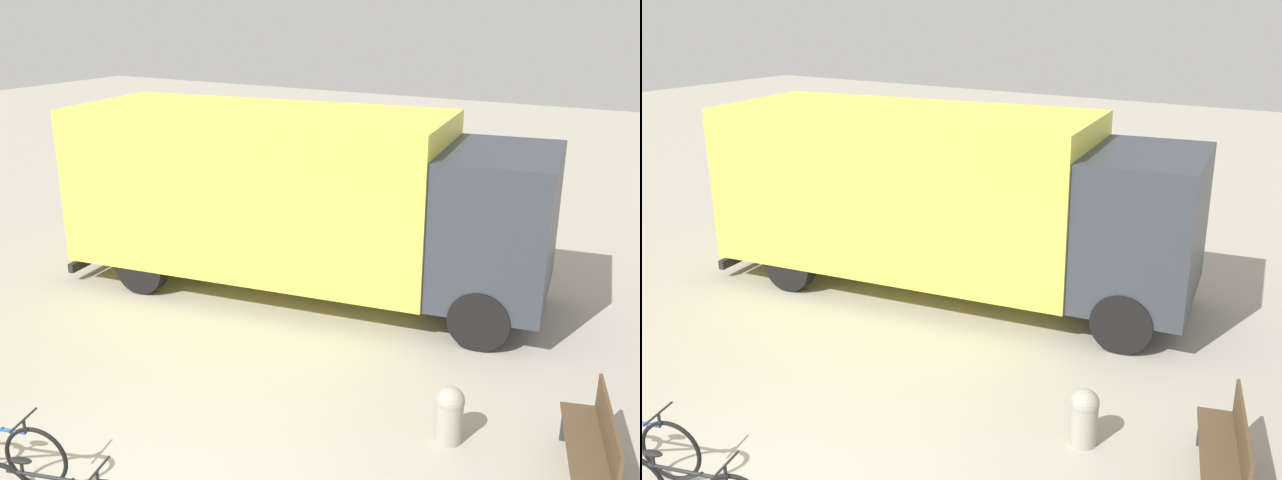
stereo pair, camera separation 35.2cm
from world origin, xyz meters
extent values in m
cube|color=#EAE04C|center=(-2.30, 5.64, 1.73)|extent=(6.49, 3.43, 2.57)
cube|color=#333842|center=(1.57, 6.23, 1.53)|extent=(1.99, 2.65, 2.19)
cube|color=black|center=(-5.41, 5.17, 0.24)|extent=(0.46, 2.40, 0.16)
cylinder|color=black|center=(1.40, 7.32, 0.44)|extent=(0.91, 0.41, 0.88)
cylinder|color=black|center=(1.73, 5.13, 0.44)|extent=(0.91, 0.41, 0.88)
cylinder|color=black|center=(-4.15, 6.48, 0.44)|extent=(0.91, 0.41, 0.88)
cylinder|color=black|center=(-3.82, 4.29, 0.44)|extent=(0.91, 0.41, 0.88)
cube|color=brown|center=(3.61, 2.78, 0.44)|extent=(0.81, 1.59, 0.04)
cube|color=brown|center=(3.78, 2.83, 0.64)|extent=(0.46, 1.49, 0.44)
cube|color=#2D2D33|center=(3.41, 3.47, 0.21)|extent=(0.34, 0.14, 0.42)
torus|color=black|center=(-1.16, -0.06, 0.35)|extent=(0.68, 0.25, 0.70)
cylinder|color=black|center=(-1.24, -0.09, 0.70)|extent=(0.03, 0.03, 0.15)
cylinder|color=black|center=(-1.24, -0.09, 0.77)|extent=(0.16, 0.43, 0.02)
cylinder|color=black|center=(-0.44, -0.43, 0.63)|extent=(0.89, 0.30, 0.04)
cylinder|color=black|center=(-0.73, -0.52, 0.68)|extent=(0.03, 0.03, 0.11)
ellipsoid|color=black|center=(-0.73, -0.52, 0.76)|extent=(0.24, 0.15, 0.05)
cylinder|color=black|center=(0.00, -0.30, 0.70)|extent=(0.03, 0.03, 0.15)
cylinder|color=black|center=(0.00, -0.30, 0.77)|extent=(0.15, 0.43, 0.02)
cylinder|color=#9E998C|center=(2.16, 2.78, 0.26)|extent=(0.31, 0.31, 0.51)
sphere|color=#9E998C|center=(2.16, 2.78, 0.51)|extent=(0.32, 0.32, 0.32)
camera|label=1|loc=(4.34, -3.89, 4.72)|focal=40.00mm
camera|label=2|loc=(4.64, -3.71, 4.72)|focal=40.00mm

